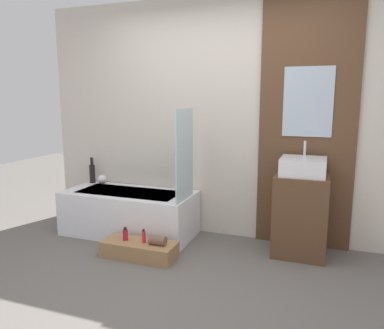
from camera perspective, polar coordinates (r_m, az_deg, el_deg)
ground_plane at (r=3.06m, az=-4.67°, el=-19.97°), size 12.00×12.00×0.00m
wall_tiled_back at (r=4.14m, az=4.28°, el=6.87°), size 4.20×0.06×2.60m
wall_wood_accent at (r=3.94m, az=17.13°, el=6.42°), size 0.95×0.04×2.60m
bathtub at (r=4.34m, az=-9.51°, el=-7.24°), size 1.47×0.67×0.49m
glass_shower_screen at (r=3.81m, az=-1.15°, el=1.46°), size 0.01×0.46×0.94m
wooden_step_bench at (r=3.77m, az=-8.08°, el=-12.70°), size 0.73×0.29×0.16m
vanity_cabinet at (r=3.85m, az=16.22°, el=-7.40°), size 0.51×0.47×0.80m
sink at (r=3.74m, az=16.58°, el=-0.29°), size 0.42×0.39×0.32m
vase_tall_dark at (r=4.80m, az=-14.96°, el=-1.18°), size 0.07×0.07×0.32m
vase_round_light at (r=4.71m, az=-13.52°, el=-2.23°), size 0.11×0.11×0.11m
bottle_soap_primary at (r=3.79m, az=-10.12°, el=-10.43°), size 0.05×0.05×0.13m
bottle_soap_secondary at (r=3.69m, az=-7.36°, el=-10.85°), size 0.04×0.04×0.14m
towel_roll at (r=3.64m, az=-5.26°, el=-11.41°), size 0.16×0.09×0.09m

